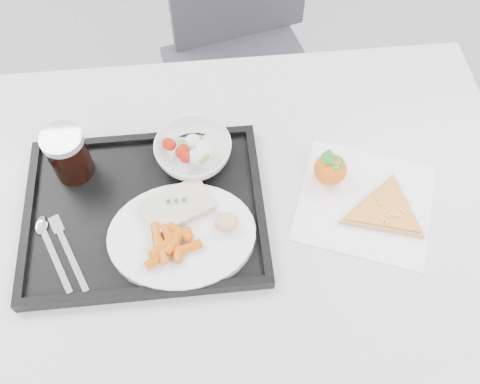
% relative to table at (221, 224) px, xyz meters
% --- Properties ---
extents(room, '(6.04, 7.04, 2.84)m').
position_rel_table_xyz_m(room, '(0.00, -0.30, 0.72)').
color(room, gray).
rests_on(room, ground).
extents(table, '(1.20, 0.80, 0.75)m').
position_rel_table_xyz_m(table, '(0.00, 0.00, 0.00)').
color(table, '#A8A7AA').
rests_on(table, ground).
extents(chair, '(0.51, 0.51, 0.93)m').
position_rel_table_xyz_m(chair, '(0.12, 0.68, -0.15)').
color(chair, '#34353B').
rests_on(chair, ground).
extents(tray, '(0.45, 0.35, 0.03)m').
position_rel_table_xyz_m(tray, '(-0.14, 0.00, 0.08)').
color(tray, black).
rests_on(tray, table).
extents(dinner_plate, '(0.27, 0.27, 0.02)m').
position_rel_table_xyz_m(dinner_plate, '(-0.07, -0.07, 0.09)').
color(dinner_plate, white).
rests_on(dinner_plate, tray).
extents(fish_fillet, '(0.15, 0.12, 0.02)m').
position_rel_table_xyz_m(fish_fillet, '(-0.08, -0.01, 0.11)').
color(fish_fillet, beige).
rests_on(fish_fillet, dinner_plate).
extents(bread_roll, '(0.05, 0.05, 0.03)m').
position_rel_table_xyz_m(bread_roll, '(0.01, -0.06, 0.12)').
color(bread_roll, beige).
rests_on(bread_roll, dinner_plate).
extents(salad_bowl, '(0.15, 0.15, 0.05)m').
position_rel_table_xyz_m(salad_bowl, '(-0.04, 0.11, 0.11)').
color(salad_bowl, white).
rests_on(salad_bowl, tray).
extents(cola_glass, '(0.08, 0.08, 0.11)m').
position_rel_table_xyz_m(cola_glass, '(-0.28, 0.11, 0.14)').
color(cola_glass, black).
rests_on(cola_glass, tray).
extents(cutlery, '(0.12, 0.16, 0.01)m').
position_rel_table_xyz_m(cutlery, '(-0.30, -0.06, 0.08)').
color(cutlery, silver).
rests_on(cutlery, tray).
extents(napkin, '(0.32, 0.31, 0.00)m').
position_rel_table_xyz_m(napkin, '(0.28, -0.02, 0.07)').
color(napkin, white).
rests_on(napkin, table).
extents(tangerine, '(0.07, 0.07, 0.07)m').
position_rel_table_xyz_m(tangerine, '(0.22, 0.04, 0.10)').
color(tangerine, orange).
rests_on(tangerine, napkin).
extents(pizza_slice, '(0.22, 0.22, 0.02)m').
position_rel_table_xyz_m(pizza_slice, '(0.31, -0.04, 0.08)').
color(pizza_slice, tan).
rests_on(pizza_slice, napkin).
extents(carrot_pile, '(0.10, 0.09, 0.03)m').
position_rel_table_xyz_m(carrot_pile, '(-0.09, -0.09, 0.11)').
color(carrot_pile, '#CA530A').
rests_on(carrot_pile, dinner_plate).
extents(salad_contents, '(0.10, 0.08, 0.03)m').
position_rel_table_xyz_m(salad_contents, '(-0.04, 0.11, 0.12)').
color(salad_contents, '#A3150A').
rests_on(salad_contents, salad_bowl).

